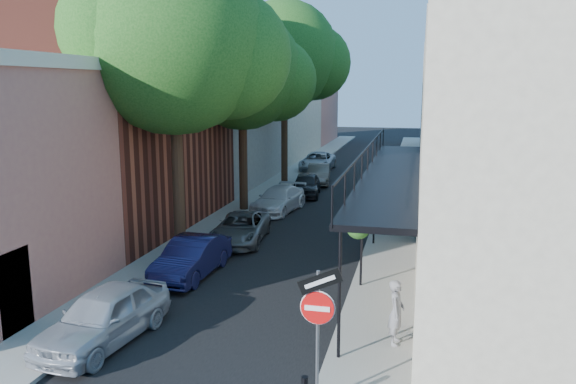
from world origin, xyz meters
The scene contains 17 objects.
road_surface centered at (0.00, 30.00, 0.01)m, with size 6.00×64.00×0.01m, color black.
sidewalk_left centered at (-4.00, 30.00, 0.06)m, with size 2.00×64.00×0.12m, color gray.
sidewalk_right centered at (4.00, 30.00, 0.06)m, with size 2.00×64.00×0.12m, color gray.
buildings_left centered at (-9.30, 28.76, 4.94)m, with size 10.10×59.10×12.00m.
buildings_right centered at (8.99, 29.49, 4.42)m, with size 9.80×55.00×10.00m.
sign_post centered at (3.16, 0.97, 2.04)m, with size 0.89×0.17×2.99m.
oak_near centered at (-3.37, 10.26, 7.88)m, with size 7.48×6.80×11.42m.
oak_mid centered at (-3.42, 18.23, 7.06)m, with size 6.60×6.00×10.20m.
oak_far centered at (-3.35, 27.27, 8.26)m, with size 7.70×7.00×11.90m.
parked_car_a centered at (-2.60, 2.65, 0.71)m, with size 1.67×4.14×1.41m, color #999FAA.
parked_car_b centered at (-2.44, 7.88, 0.66)m, with size 1.41×4.03×1.33m, color #12133A.
parked_car_c centered at (-2.13, 12.33, 0.59)m, with size 1.97×4.27×1.19m, color #52565A.
parked_car_d centered at (-2.00, 18.27, 0.64)m, with size 1.80×4.42×1.28m, color silver.
parked_car_e centered at (-1.46, 22.75, 0.67)m, with size 1.59×3.95×1.35m, color black.
parked_car_f centered at (-1.47, 27.02, 0.66)m, with size 1.39×3.98×1.31m, color #686058.
parked_car_g centered at (-2.60, 32.90, 0.70)m, with size 2.31×5.02×1.39m, color #9BA4AF.
pedestrian centered at (4.57, 4.04, 0.94)m, with size 0.60×0.39×1.64m, color slate.
Camera 1 is at (4.95, -9.22, 6.41)m, focal length 35.00 mm.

